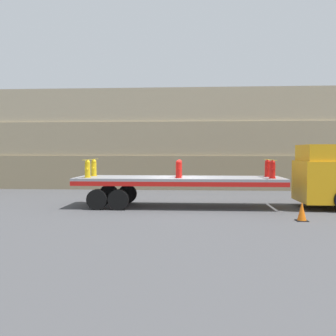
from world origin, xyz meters
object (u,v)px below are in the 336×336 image
at_px(fire_hydrant_red_near_1, 178,169).
at_px(fire_hydrant_red_near_2, 272,170).
at_px(fire_hydrant_yellow_near_0, 88,169).
at_px(truck_cab, 328,176).
at_px(fire_hydrant_red_far_1, 179,168).
at_px(fire_hydrant_yellow_far_0, 94,168).
at_px(traffic_cone, 302,211).
at_px(flatbed_trailer, 163,183).
at_px(fire_hydrant_red_far_2, 267,168).

xyz_separation_m(fire_hydrant_red_near_1, fire_hydrant_red_near_2, (4.12, 0.00, 0.00)).
bearing_deg(fire_hydrant_yellow_near_0, truck_cab, 2.86).
bearing_deg(fire_hydrant_red_far_1, fire_hydrant_yellow_far_0, 180.00).
xyz_separation_m(truck_cab, traffic_cone, (-2.04, -3.22, -1.10)).
relative_size(flatbed_trailer, traffic_cone, 13.14).
bearing_deg(traffic_cone, truck_cab, 57.63).
bearing_deg(fire_hydrant_yellow_near_0, fire_hydrant_red_far_2, 7.46).
relative_size(fire_hydrant_yellow_near_0, fire_hydrant_red_near_2, 1.00).
distance_m(flatbed_trailer, fire_hydrant_yellow_far_0, 3.49).
bearing_deg(fire_hydrant_red_far_2, flatbed_trailer, -173.66).
bearing_deg(fire_hydrant_yellow_far_0, fire_hydrant_red_near_2, -7.46).
distance_m(flatbed_trailer, fire_hydrant_yellow_near_0, 3.49).
bearing_deg(truck_cab, fire_hydrant_red_far_1, 175.38).
distance_m(flatbed_trailer, fire_hydrant_red_near_1, 1.13).
distance_m(fire_hydrant_yellow_far_0, fire_hydrant_red_far_2, 8.24).
xyz_separation_m(flatbed_trailer, fire_hydrant_red_far_2, (4.86, 0.54, 0.67)).
bearing_deg(traffic_cone, fire_hydrant_red_far_1, 141.03).
relative_size(fire_hydrant_yellow_far_0, fire_hydrant_red_far_1, 1.00).
height_order(truck_cab, traffic_cone, truck_cab).
bearing_deg(truck_cab, fire_hydrant_red_near_1, -175.38).
relative_size(truck_cab, fire_hydrant_red_near_2, 3.57).
distance_m(truck_cab, traffic_cone, 3.96).
bearing_deg(truck_cab, traffic_cone, -122.37).
relative_size(fire_hydrant_yellow_far_0, fire_hydrant_red_far_2, 1.00).
height_order(fire_hydrant_yellow_far_0, fire_hydrant_red_far_2, same).
bearing_deg(fire_hydrant_red_far_1, fire_hydrant_yellow_near_0, -165.32).
bearing_deg(fire_hydrant_red_near_1, fire_hydrant_red_far_2, 14.68).
distance_m(fire_hydrant_yellow_far_0, fire_hydrant_red_near_1, 4.26).
relative_size(fire_hydrant_yellow_near_0, fire_hydrant_yellow_far_0, 1.00).
bearing_deg(fire_hydrant_red_near_1, traffic_cone, -29.96).
distance_m(fire_hydrant_red_far_1, traffic_cone, 6.14).
height_order(fire_hydrant_yellow_near_0, fire_hydrant_yellow_far_0, same).
bearing_deg(traffic_cone, flatbed_trailer, 149.15).
distance_m(fire_hydrant_yellow_near_0, fire_hydrant_red_near_1, 4.12).
height_order(fire_hydrant_red_far_2, traffic_cone, fire_hydrant_red_far_2).
xyz_separation_m(fire_hydrant_yellow_far_0, fire_hydrant_red_near_1, (4.12, -1.08, 0.00)).
distance_m(fire_hydrant_red_far_1, fire_hydrant_red_near_2, 4.26).
relative_size(flatbed_trailer, fire_hydrant_red_near_1, 11.77).
xyz_separation_m(fire_hydrant_yellow_near_0, fire_hydrant_red_far_2, (8.24, 1.08, 0.00)).
bearing_deg(fire_hydrant_red_far_2, truck_cab, -11.89).
bearing_deg(flatbed_trailer, traffic_cone, -30.85).
distance_m(truck_cab, fire_hydrant_yellow_near_0, 10.82).
distance_m(fire_hydrant_red_far_2, traffic_cone, 4.05).
distance_m(truck_cab, fire_hydrant_red_near_2, 2.64).
distance_m(truck_cab, fire_hydrant_red_near_1, 6.71).
bearing_deg(fire_hydrant_red_far_2, fire_hydrant_red_near_2, -90.00).
bearing_deg(fire_hydrant_yellow_far_0, fire_hydrant_red_near_1, -14.68).
xyz_separation_m(truck_cab, fire_hydrant_yellow_near_0, (-10.80, -0.54, 0.31)).
relative_size(fire_hydrant_yellow_far_0, fire_hydrant_red_near_1, 1.00).
relative_size(truck_cab, traffic_cone, 3.98).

